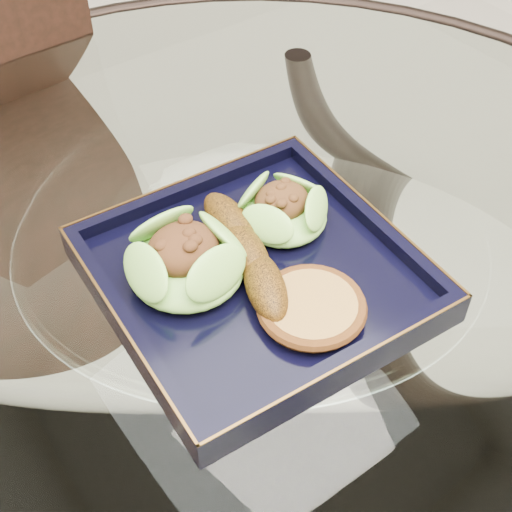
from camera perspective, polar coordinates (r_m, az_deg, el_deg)
dining_table at (r=0.81m, az=-0.32°, el=-8.67°), size 1.13×1.13×0.77m
dining_chair at (r=1.08m, az=-17.13°, el=0.17°), size 0.41×0.41×0.92m
navy_plate at (r=0.66m, az=0.00°, el=-1.81°), size 0.29×0.29×0.02m
lettuce_wrap_left at (r=0.64m, az=-5.60°, el=-0.53°), size 0.14×0.14×0.04m
lettuce_wrap_right at (r=0.69m, az=2.16°, el=3.57°), size 0.09×0.09×0.03m
roasted_plantain at (r=0.65m, az=-0.77°, el=0.32°), size 0.07×0.17×0.03m
crumb_patty at (r=0.61m, az=4.46°, el=-4.21°), size 0.09×0.09×0.02m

